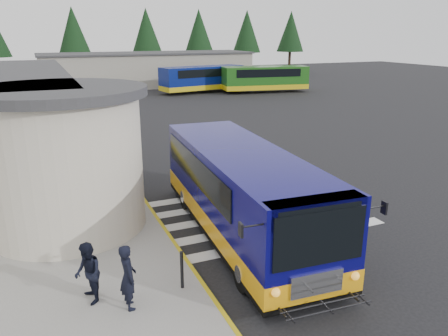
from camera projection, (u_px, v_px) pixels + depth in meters
name	position (u px, v px, depth m)	size (l,w,h in m)	color
ground	(255.00, 204.00, 17.55)	(140.00, 140.00, 0.00)	black
sidewalk	(12.00, 201.00, 17.65)	(10.00, 34.00, 0.15)	gray
curb_strip	(133.00, 185.00, 19.51)	(0.12, 34.00, 0.16)	gold
crosswalk	(253.00, 213.00, 16.66)	(8.00, 5.35, 0.01)	silver
depot_building	(148.00, 69.00, 56.04)	(26.40, 8.40, 4.20)	gray
tree_line	(135.00, 31.00, 61.78)	(58.40, 4.40, 10.00)	black
transit_bus	(242.00, 196.00, 14.53)	(3.90, 10.63, 2.96)	#090756
pedestrian_a	(128.00, 277.00, 10.50)	(0.61, 0.40, 1.67)	black
pedestrian_b	(88.00, 273.00, 10.73)	(0.77, 0.60, 1.59)	black
bollard	(182.00, 270.00, 11.40)	(0.09, 0.09, 1.06)	black
far_bus_a	(202.00, 78.00, 50.01)	(10.12, 4.38, 2.53)	navy
far_bus_b	(265.00, 78.00, 50.00)	(10.09, 4.16, 2.53)	#1C5215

